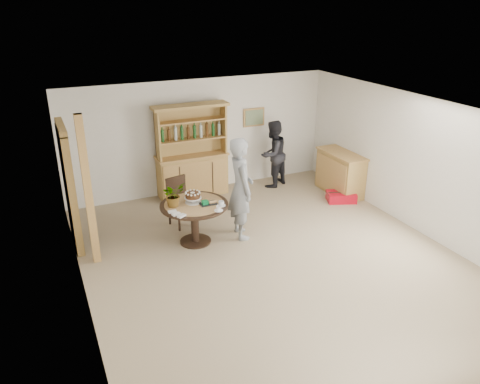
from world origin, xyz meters
name	(u,v)px	position (x,y,z in m)	size (l,w,h in m)	color
ground	(273,260)	(0.00, 0.00, 0.00)	(7.00, 7.00, 0.00)	tan
room_shell	(276,162)	(0.00, 0.01, 1.74)	(6.04, 7.04, 2.52)	white
doorway	(69,185)	(-2.93, 2.00, 1.11)	(0.13, 1.10, 2.18)	black
pine_post	(88,192)	(-2.70, 1.20, 1.25)	(0.12, 0.12, 2.50)	tan
hutch	(192,165)	(-0.30, 3.24, 0.69)	(1.62, 0.54, 2.04)	#AF8D4A
sideboard	(340,173)	(2.74, 2.00, 0.47)	(0.54, 1.26, 0.94)	#AF8D4A
dining_table	(194,212)	(-0.98, 1.14, 0.60)	(1.20, 1.20, 0.76)	black
dining_chair	(179,198)	(-1.00, 1.97, 0.54)	(0.51, 0.51, 0.95)	black
birthday_cake	(193,196)	(-0.98, 1.19, 0.88)	(0.30, 0.30, 0.20)	white
flower_vase	(173,195)	(-1.33, 1.19, 0.97)	(0.38, 0.33, 0.42)	#3F7233
gift_tray	(208,203)	(-0.76, 1.02, 0.79)	(0.30, 0.20, 0.08)	black
coffee_cup_a	(221,204)	(-0.58, 0.86, 0.80)	(0.15, 0.15, 0.09)	white
coffee_cup_b	(218,209)	(-0.70, 0.69, 0.79)	(0.15, 0.15, 0.08)	white
napkins	(177,214)	(-1.39, 0.83, 0.77)	(0.24, 0.33, 0.03)	white
teen_boy	(241,188)	(-0.13, 1.04, 0.94)	(0.68, 0.45, 1.88)	gray
adult_person	(273,154)	(1.56, 3.00, 0.77)	(0.75, 0.59, 1.55)	black
red_suitcase	(341,197)	(2.50, 1.58, 0.10)	(0.70, 0.59, 0.21)	#BA091B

